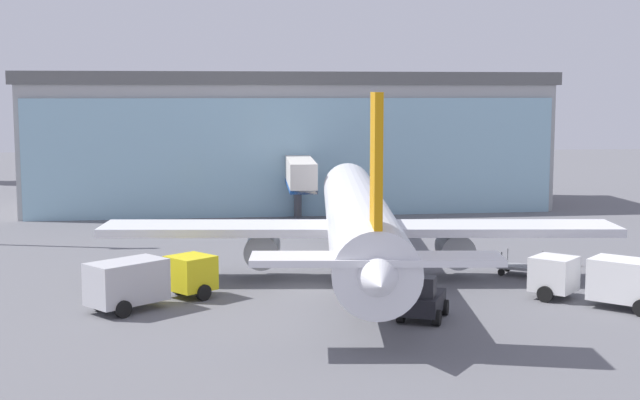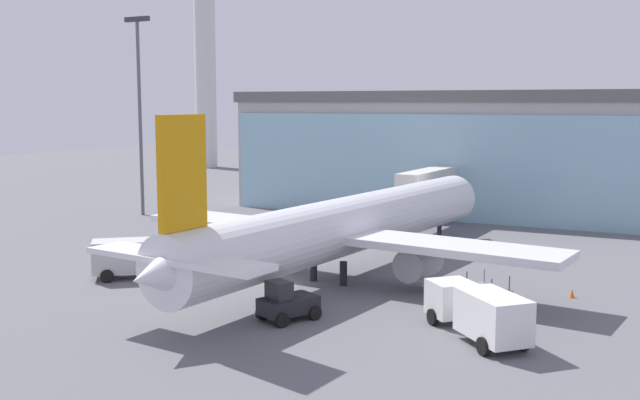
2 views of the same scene
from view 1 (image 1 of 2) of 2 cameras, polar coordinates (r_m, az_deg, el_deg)
The scene contains 10 objects.
ground at distance 52.00m, azimuth -0.23°, elevation -5.74°, with size 240.00×240.00×0.00m, color slate.
terminal_building at distance 88.55m, azimuth -2.08°, elevation 3.85°, with size 51.23×17.66×13.21m.
jet_bridge at distance 76.67m, azimuth -1.28°, elevation 1.62°, with size 2.29×11.53×5.65m.
airplane at distance 55.15m, azimuth 2.47°, elevation -1.28°, with size 31.34×39.44×11.41m.
catering_truck at distance 48.57m, azimuth -10.92°, elevation -5.01°, with size 6.92×6.49×2.65m.
fuel_truck at distance 50.14m, azimuth 17.75°, elevation -4.84°, with size 6.91×6.51×2.65m.
baggage_cart at distance 57.21m, azimuth 12.80°, elevation -4.22°, with size 3.22×2.82×1.50m.
pushback_tug at distance 45.40m, azimuth 6.60°, elevation -6.41°, with size 3.13×3.64×2.30m.
safety_cone_nose at distance 47.66m, azimuth 4.11°, elevation -6.60°, with size 0.36×0.36×0.55m, color orange.
safety_cone_wingtip at distance 61.09m, azimuth 16.20°, elevation -3.84°, with size 0.36×0.36×0.55m, color orange.
Camera 1 is at (-3.82, -50.57, 11.46)m, focal length 50.00 mm.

